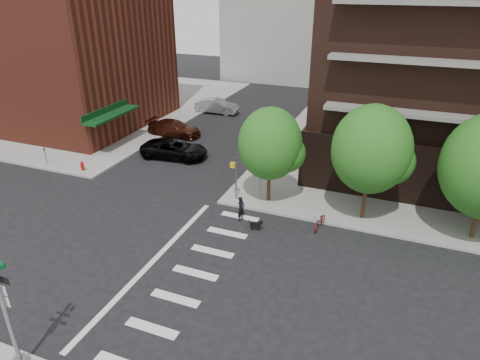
{
  "coord_description": "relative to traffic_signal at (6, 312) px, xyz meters",
  "views": [
    {
      "loc": [
        11.45,
        -15.2,
        13.31
      ],
      "look_at": [
        3.0,
        6.0,
        2.5
      ],
      "focal_mm": 32.0,
      "sensor_mm": 36.0,
      "label": 1
    }
  ],
  "objects": [
    {
      "name": "traffic_signal",
      "position": [
        0.0,
        0.0,
        0.0
      ],
      "size": [
        0.9,
        0.75,
        6.0
      ],
      "color": "slate",
      "rests_on": "sidewalk_s"
    },
    {
      "name": "fire_hydrant",
      "position": [
        -10.03,
        15.29,
        -2.15
      ],
      "size": [
        0.24,
        0.24,
        0.73
      ],
      "color": "#A50C0C",
      "rests_on": "sidewalk_nw"
    },
    {
      "name": "parking_meter",
      "position": [
        -13.53,
        15.29,
        -1.74
      ],
      "size": [
        0.1,
        0.08,
        1.32
      ],
      "color": "black",
      "rests_on": "sidewalk_nw"
    },
    {
      "name": "dog_walker",
      "position": [
        3.68,
        13.15,
        -1.92
      ],
      "size": [
        0.63,
        0.48,
        1.56
      ],
      "primitive_type": "imported",
      "rotation": [
        0.0,
        0.0,
        1.36
      ],
      "color": "black",
      "rests_on": "ground"
    },
    {
      "name": "parked_car_maroon",
      "position": [
        -7.73,
        25.13,
        -1.97
      ],
      "size": [
        2.18,
        5.07,
        1.46
      ],
      "primitive_type": "imported",
      "rotation": [
        0.0,
        0.0,
        1.6
      ],
      "color": "#3D180D",
      "rests_on": "ground"
    },
    {
      "name": "sidewalk_nw",
      "position": [
        -24.03,
        30.99,
        -2.62
      ],
      "size": [
        31.0,
        33.0,
        0.15
      ],
      "primitive_type": "cube",
      "color": "gray",
      "rests_on": "ground"
    },
    {
      "name": "parked_car_silver",
      "position": [
        -7.11,
        33.32,
        -1.92
      ],
      "size": [
        1.81,
        4.76,
        1.55
      ],
      "primitive_type": "imported",
      "rotation": [
        0.0,
        0.0,
        1.61
      ],
      "color": "#93949A",
      "rests_on": "ground"
    },
    {
      "name": "crosswalk",
      "position": [
        2.68,
        7.49,
        -2.69
      ],
      "size": [
        3.85,
        13.0,
        0.01
      ],
      "color": "silver",
      "rests_on": "ground"
    },
    {
      "name": "ground",
      "position": [
        0.47,
        7.49,
        -2.7
      ],
      "size": [
        120.0,
        120.0,
        0.0
      ],
      "primitive_type": "plane",
      "color": "black",
      "rests_on": "ground"
    },
    {
      "name": "tree_a",
      "position": [
        4.47,
        15.99,
        1.35
      ],
      "size": [
        4.0,
        4.0,
        5.9
      ],
      "color": "#301E11",
      "rests_on": "sidewalk_ne"
    },
    {
      "name": "dog",
      "position": [
        4.91,
        12.39,
        -2.31
      ],
      "size": [
        0.75,
        0.36,
        0.62
      ],
      "rotation": [
        0.0,
        0.0,
        0.27
      ],
      "color": "black",
      "rests_on": "ground"
    },
    {
      "name": "pedestrian_signal",
      "position": [
        2.79,
        15.42,
        -0.84
      ],
      "size": [
        2.18,
        0.67,
        2.6
      ],
      "color": "slate",
      "rests_on": "sidewalk_ne"
    },
    {
      "name": "tree_b",
      "position": [
        10.47,
        15.99,
        1.85
      ],
      "size": [
        4.5,
        4.5,
        6.65
      ],
      "color": "#301E11",
      "rests_on": "sidewalk_ne"
    },
    {
      "name": "scooter",
      "position": [
        8.31,
        13.99,
        -2.25
      ],
      "size": [
        0.82,
        1.78,
        0.9
      ],
      "primitive_type": "imported",
      "rotation": [
        0.0,
        0.0,
        -0.14
      ],
      "color": "maroon",
      "rests_on": "ground"
    },
    {
      "name": "midrise_nw",
      "position": [
        -21.53,
        25.49,
        7.45
      ],
      "size": [
        21.4,
        15.5,
        20.0
      ],
      "color": "maroon",
      "rests_on": "sidewalk_nw"
    },
    {
      "name": "parked_car_black",
      "position": [
        -5.03,
        20.42,
        -1.95
      ],
      "size": [
        3.02,
        5.61,
        1.5
      ],
      "primitive_type": "imported",
      "rotation": [
        0.0,
        0.0,
        1.67
      ],
      "color": "black",
      "rests_on": "ground"
    }
  ]
}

